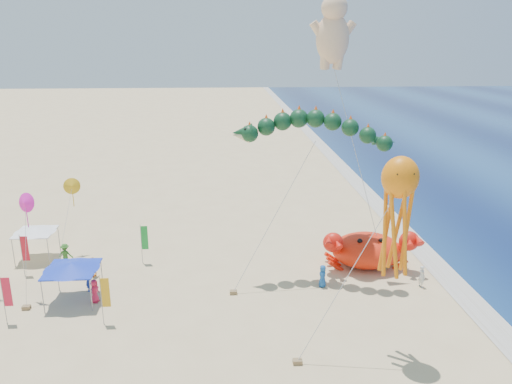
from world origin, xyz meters
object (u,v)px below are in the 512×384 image
octopus_kite (397,208)px  canopy_blue (71,266)px  crab_inflatable (367,249)px  dragon_kite (313,134)px  cherub_kite (333,29)px  canopy_white (35,230)px

octopus_kite → canopy_blue: 20.99m
crab_inflatable → canopy_blue: size_ratio=2.01×
dragon_kite → cherub_kite: cherub_kite is taller
octopus_kite → canopy_white: bearing=150.0°
crab_inflatable → cherub_kite: 16.45m
canopy_blue → canopy_white: size_ratio=1.13×
cherub_kite → canopy_blue: cherub_kite is taller
dragon_kite → canopy_blue: size_ratio=3.28×
octopus_kite → canopy_blue: size_ratio=3.10×
cherub_kite → canopy_white: size_ratio=6.33×
crab_inflatable → octopus_kite: (-1.87, -10.66, 6.97)m
canopy_blue → canopy_white: 8.47m
octopus_kite → dragon_kite: bearing=105.8°
dragon_kite → cherub_kite: (1.85, 3.65, 6.91)m
cherub_kite → octopus_kite: 16.11m
dragon_kite → octopus_kite: (2.73, -9.66, -2.13)m
crab_inflatable → cherub_kite: cherub_kite is taller
cherub_kite → octopus_kite: (0.88, -13.31, -9.03)m
crab_inflatable → dragon_kite: 10.25m
canopy_blue → octopus_kite: bearing=-19.6°
crab_inflatable → octopus_kite: octopus_kite is taller
octopus_kite → canopy_white: 28.07m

